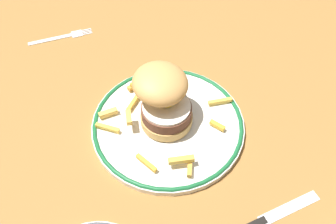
{
  "coord_description": "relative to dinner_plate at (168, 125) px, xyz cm",
  "views": [
    {
      "loc": [
        -1.17,
        -38.34,
        58.15
      ],
      "look_at": [
        1.19,
        4.08,
        4.6
      ],
      "focal_mm": 41.31,
      "sensor_mm": 36.0,
      "label": 1
    }
  ],
  "objects": [
    {
      "name": "burger",
      "position": [
        -0.69,
        1.28,
        6.18
      ],
      "size": [
        13.66,
        13.54,
        11.01
      ],
      "color": "tan",
      "rests_on": "dinner_plate"
    },
    {
      "name": "fries_pile",
      "position": [
        -2.64,
        1.8,
        1.66
      ],
      "size": [
        25.77,
        22.69,
        2.91
      ],
      "color": "gold",
      "rests_on": "dinner_plate"
    },
    {
      "name": "dinner_plate",
      "position": [
        0.0,
        0.0,
        0.0
      ],
      "size": [
        28.14,
        28.14,
        1.6
      ],
      "color": "white",
      "rests_on": "ground_plane"
    },
    {
      "name": "fork",
      "position": [
        -22.56,
        26.66,
        -0.66
      ],
      "size": [
        14.23,
        5.24,
        0.36
      ],
      "color": "silver",
      "rests_on": "ground_plane"
    },
    {
      "name": "ground_plane",
      "position": [
        -1.19,
        -4.08,
        -2.84
      ],
      "size": [
        125.51,
        108.96,
        4.0
      ],
      "primitive_type": "cube",
      "color": "olive"
    },
    {
      "name": "knife",
      "position": [
        13.88,
        -19.02,
        -0.58
      ],
      "size": [
        17.26,
        8.1,
        0.7
      ],
      "color": "black",
      "rests_on": "ground_plane"
    }
  ]
}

